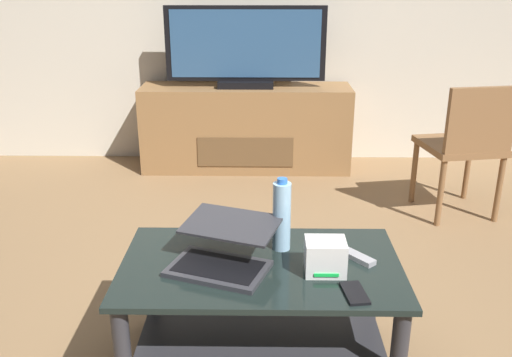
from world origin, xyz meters
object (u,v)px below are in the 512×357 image
at_px(cell_phone, 355,293).
at_px(router_box, 325,257).
at_px(television, 246,49).
at_px(tv_remote, 356,256).
at_px(dining_chair, 466,142).
at_px(coffee_table, 261,297).
at_px(laptop, 224,250).
at_px(media_cabinet, 246,128).
at_px(water_bottle_near, 282,216).

bearing_deg(cell_phone, router_box, 112.24).
bearing_deg(television, tv_remote, -78.02).
xyz_separation_m(television, tv_remote, (0.49, -2.30, -0.47)).
relative_size(dining_chair, tv_remote, 5.31).
height_order(coffee_table, laptop, laptop).
distance_m(television, tv_remote, 2.40).
xyz_separation_m(media_cabinet, television, (0.00, -0.02, 0.60)).
height_order(media_cabinet, television, television).
distance_m(router_box, cell_phone, 0.18).
bearing_deg(cell_phone, dining_chair, 52.65).
xyz_separation_m(router_box, tv_remote, (0.13, 0.10, -0.05)).
bearing_deg(dining_chair, tv_remote, -122.12).
distance_m(coffee_table, cell_phone, 0.41).
bearing_deg(tv_remote, coffee_table, 146.69).
distance_m(media_cabinet, television, 0.60).
bearing_deg(tv_remote, media_cabinet, 61.88).
xyz_separation_m(coffee_table, router_box, (0.23, -0.06, 0.21)).
bearing_deg(cell_phone, media_cabinet, 91.70).
xyz_separation_m(media_cabinet, router_box, (0.36, -2.42, 0.19)).
height_order(television, water_bottle_near, television).
distance_m(water_bottle_near, tv_remote, 0.32).
xyz_separation_m(water_bottle_near, cell_phone, (0.24, -0.33, -0.13)).
relative_size(television, dining_chair, 1.38).
distance_m(media_cabinet, tv_remote, 2.38).
height_order(dining_chair, tv_remote, dining_chair).
bearing_deg(tv_remote, television, 61.99).
xyz_separation_m(router_box, water_bottle_near, (-0.15, 0.18, 0.08)).
bearing_deg(router_box, media_cabinet, 98.44).
height_order(coffee_table, dining_chair, dining_chair).
bearing_deg(router_box, television, 98.52).
height_order(television, tv_remote, television).
relative_size(router_box, water_bottle_near, 0.50).
bearing_deg(media_cabinet, cell_phone, -80.16).
xyz_separation_m(media_cabinet, cell_phone, (0.45, -2.57, 0.13)).
xyz_separation_m(media_cabinet, dining_chair, (1.37, -0.92, 0.17)).
distance_m(television, cell_phone, 2.63).
xyz_separation_m(dining_chair, laptop, (-1.38, -1.46, 0.02)).
bearing_deg(router_box, cell_phone, -59.62).
bearing_deg(coffee_table, cell_phone, -33.03).
relative_size(media_cabinet, laptop, 3.54).
relative_size(coffee_table, dining_chair, 1.23).
height_order(coffee_table, water_bottle_near, water_bottle_near).
bearing_deg(laptop, media_cabinet, 89.81).
height_order(dining_chair, laptop, dining_chair).
xyz_separation_m(water_bottle_near, tv_remote, (0.28, -0.08, -0.13)).
distance_m(dining_chair, tv_remote, 1.66).
relative_size(coffee_table, cell_phone, 7.44).
height_order(router_box, tv_remote, router_box).
xyz_separation_m(coffee_table, dining_chair, (1.24, 1.45, 0.18)).
xyz_separation_m(coffee_table, television, (-0.13, 2.34, 0.62)).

